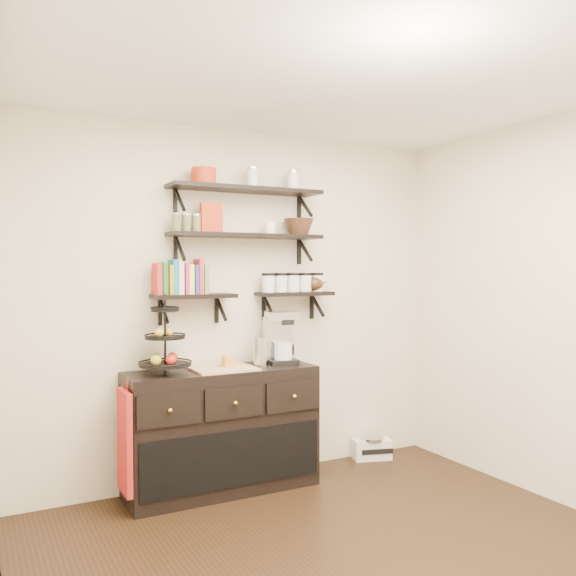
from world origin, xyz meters
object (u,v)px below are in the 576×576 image
at_px(sideboard, 222,430).
at_px(fruit_stand, 165,348).
at_px(radio, 372,448).
at_px(coffee_maker, 280,339).

xyz_separation_m(sideboard, fruit_stand, (-0.42, 0.00, 0.63)).
bearing_deg(fruit_stand, radio, 2.80).
xyz_separation_m(fruit_stand, coffee_maker, (0.91, 0.02, 0.01)).
relative_size(sideboard, coffee_maker, 3.46).
bearing_deg(coffee_maker, fruit_stand, -170.73).
height_order(fruit_stand, coffee_maker, fruit_stand).
distance_m(fruit_stand, coffee_maker, 0.91).
bearing_deg(coffee_maker, radio, 11.91).
xyz_separation_m(fruit_stand, radio, (1.83, 0.09, -0.99)).
distance_m(sideboard, fruit_stand, 0.76).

